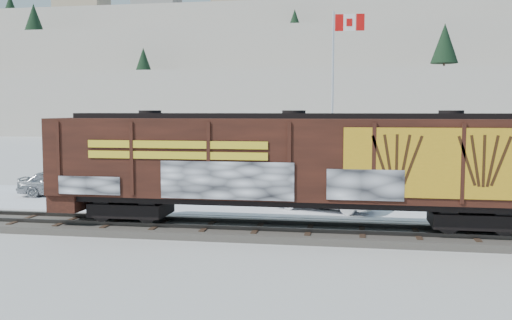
% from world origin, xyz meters
% --- Properties ---
extents(ground, '(500.00, 500.00, 0.00)m').
position_xyz_m(ground, '(0.00, 0.00, 0.00)').
color(ground, white).
rests_on(ground, ground).
extents(rail_track, '(50.00, 3.40, 0.43)m').
position_xyz_m(rail_track, '(0.00, 0.00, 0.15)').
color(rail_track, '#59544C').
rests_on(rail_track, ground).
extents(parking_strip, '(40.00, 8.00, 0.03)m').
position_xyz_m(parking_strip, '(0.00, 7.50, 0.01)').
color(parking_strip, white).
rests_on(parking_strip, ground).
extents(hillside, '(360.00, 110.00, 93.00)m').
position_xyz_m(hillside, '(-0.05, 139.79, 14.37)').
color(hillside, white).
rests_on(hillside, ground).
extents(hopper_railcar, '(19.26, 3.06, 4.31)m').
position_xyz_m(hopper_railcar, '(3.36, -0.01, 2.85)').
color(hopper_railcar, black).
rests_on(hopper_railcar, rail_track).
extents(flagpole, '(2.30, 0.90, 10.81)m').
position_xyz_m(flagpole, '(4.43, 13.37, 3.95)').
color(flagpole, silver).
rests_on(flagpole, ground).
extents(car_silver, '(4.57, 2.39, 1.48)m').
position_xyz_m(car_silver, '(-10.76, 7.74, 0.77)').
color(car_silver, '#A8AAAF').
rests_on(car_silver, parking_strip).
extents(car_white, '(5.40, 3.34, 1.68)m').
position_xyz_m(car_white, '(4.29, 5.66, 0.87)').
color(car_white, silver).
rests_on(car_white, parking_strip).
extents(car_dark, '(5.67, 4.00, 1.52)m').
position_xyz_m(car_dark, '(2.97, 7.33, 0.79)').
color(car_dark, black).
rests_on(car_dark, parking_strip).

